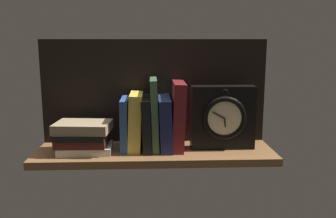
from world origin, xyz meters
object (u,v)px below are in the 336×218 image
book_green_romantic (155,114)px  book_navy_bierce (165,123)px  book_blue_modern (125,124)px  book_yellow_seinlanguage (135,121)px  book_maroon_dawkins (178,116)px  book_stack_side (83,137)px  framed_clock (223,117)px  book_black_skeptic (147,123)px

book_green_romantic → book_navy_bierce: bearing=0.0°
book_blue_modern → book_yellow_seinlanguage: bearing=0.0°
book_yellow_seinlanguage → book_maroon_dawkins: 14.41cm
book_green_romantic → book_stack_side: book_green_romantic is taller
framed_clock → book_stack_side: (-46.36, -2.95, -5.48)cm
book_green_romantic → book_navy_bierce: (3.41, 0.00, -3.18)cm
book_navy_bierce → book_maroon_dawkins: bearing=0.0°
book_black_skeptic → book_green_romantic: size_ratio=0.73×
book_navy_bierce → book_maroon_dawkins: (4.25, 0.00, 2.59)cm
book_navy_bierce → book_green_romantic: bearing=180.0°
book_yellow_seinlanguage → book_stack_side: book_yellow_seinlanguage is taller
book_green_romantic → book_maroon_dawkins: 7.69cm
book_black_skeptic → book_navy_bierce: size_ratio=1.00×
book_black_skeptic → book_green_romantic: book_green_romantic is taller
book_navy_bierce → book_black_skeptic: bearing=180.0°
book_yellow_seinlanguage → book_black_skeptic: 3.85cm
book_black_skeptic → book_green_romantic: (2.85, 0.00, 3.16)cm
book_black_skeptic → book_green_romantic: bearing=0.0°
book_yellow_seinlanguage → framed_clock: bearing=-1.8°
book_green_romantic → book_maroon_dawkins: bearing=0.0°
book_green_romantic → book_stack_side: (-23.53, -3.89, -6.63)cm
book_black_skeptic → framed_clock: (25.68, -0.94, 2.01)cm
book_blue_modern → book_stack_side: size_ratio=0.93×
book_navy_bierce → book_stack_side: (-26.94, -3.89, -3.44)cm
book_green_romantic → framed_clock: 22.88cm
book_yellow_seinlanguage → book_navy_bierce: (10.04, 0.00, -0.73)cm
framed_clock → book_yellow_seinlanguage: bearing=178.2°
book_green_romantic → book_yellow_seinlanguage: bearing=180.0°
book_blue_modern → book_stack_side: book_blue_modern is taller
book_yellow_seinlanguage → book_green_romantic: size_ratio=0.79×
book_yellow_seinlanguage → framed_clock: size_ratio=0.88×
book_black_skeptic → book_stack_side: book_black_skeptic is taller
book_blue_modern → book_maroon_dawkins: size_ratio=0.77×
book_blue_modern → book_black_skeptic: bearing=0.0°
book_stack_side → book_green_romantic: bearing=9.4°
book_black_skeptic → book_green_romantic: 4.25cm
book_yellow_seinlanguage → book_maroon_dawkins: book_maroon_dawkins is taller
book_yellow_seinlanguage → book_black_skeptic: book_yellow_seinlanguage is taller
book_blue_modern → book_green_romantic: bearing=0.0°
book_maroon_dawkins → book_stack_side: book_maroon_dawkins is taller
book_blue_modern → book_black_skeptic: size_ratio=0.99×
book_blue_modern → framed_clock: framed_clock is taller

